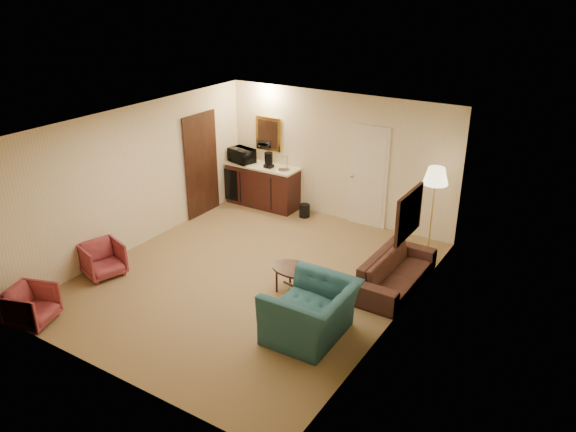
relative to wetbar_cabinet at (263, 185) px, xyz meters
name	(u,v)px	position (x,y,z in m)	size (l,w,h in m)	color
ground	(252,276)	(1.65, -2.72, -0.46)	(6.00, 6.00, 0.00)	olive
room_walls	(272,166)	(1.55, -1.95, 1.26)	(5.02, 6.01, 2.61)	beige
wetbar_cabinet	(263,185)	(0.00, 0.00, 0.00)	(1.64, 0.58, 0.92)	#351210
sofa	(396,266)	(3.79, -1.75, -0.09)	(1.88, 0.55, 0.73)	black
teal_armchair	(311,303)	(3.32, -3.66, 0.07)	(1.21, 0.78, 1.05)	#205051
rose_chair_near	(102,258)	(-0.50, -4.00, -0.14)	(0.62, 0.58, 0.64)	brown
rose_chair_far	(31,304)	(-0.25, -5.52, -0.15)	(0.61, 0.57, 0.63)	brown
coffee_table	(295,281)	(2.55, -2.81, -0.23)	(0.79, 0.54, 0.46)	#321D10
floor_lamp	(432,211)	(3.85, -0.32, 0.36)	(0.44, 0.44, 1.65)	gold
waste_bin	(305,211)	(1.10, -0.07, -0.32)	(0.22, 0.22, 0.28)	black
microwave	(242,154)	(-0.50, -0.06, 0.65)	(0.56, 0.31, 0.38)	black
coffee_maker	(269,160)	(0.20, -0.05, 0.62)	(0.17, 0.17, 0.33)	black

